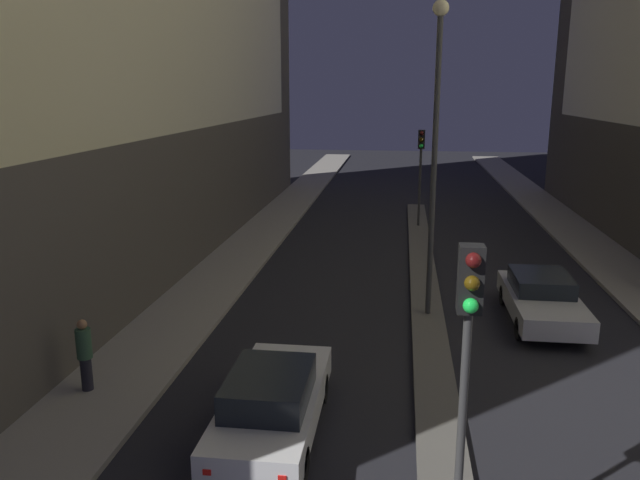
# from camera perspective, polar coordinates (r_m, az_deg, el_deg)

# --- Properties ---
(median_strip) EXTENTS (0.96, 31.41, 0.14)m
(median_strip) POSITION_cam_1_polar(r_m,az_deg,el_deg) (21.59, 9.56, -4.47)
(median_strip) COLOR #56544F
(median_strip) RESTS_ON ground
(traffic_light_near) EXTENTS (0.32, 0.42, 4.66)m
(traffic_light_near) POSITION_cam_1_polar(r_m,az_deg,el_deg) (8.50, 13.32, -8.66)
(traffic_light_near) COLOR #383838
(traffic_light_near) RESTS_ON median_strip
(traffic_light_mid) EXTENTS (0.32, 0.42, 4.66)m
(traffic_light_mid) POSITION_cam_1_polar(r_m,az_deg,el_deg) (30.62, 9.21, 7.58)
(traffic_light_mid) COLOR #383838
(traffic_light_mid) RESTS_ON median_strip
(street_lamp) EXTENTS (0.44, 0.44, 8.92)m
(street_lamp) POSITION_cam_1_polar(r_m,az_deg,el_deg) (18.06, 10.53, 10.12)
(street_lamp) COLOR #383838
(street_lamp) RESTS_ON median_strip
(car_left_lane) EXTENTS (1.79, 4.70, 1.48)m
(car_left_lane) POSITION_cam_1_polar(r_m,az_deg,el_deg) (12.67, -4.37, -14.54)
(car_left_lane) COLOR silver
(car_left_lane) RESTS_ON ground
(car_right_lane) EXTENTS (1.90, 4.60, 1.38)m
(car_right_lane) POSITION_cam_1_polar(r_m,az_deg,el_deg) (19.56, 19.60, -5.05)
(car_right_lane) COLOR #B2B2B7
(car_right_lane) RESTS_ON ground
(pedestrian_on_left_sidewalk) EXTENTS (0.34, 0.34, 1.67)m
(pedestrian_on_left_sidewalk) POSITION_cam_1_polar(r_m,az_deg,el_deg) (15.01, -20.72, -9.63)
(pedestrian_on_left_sidewalk) COLOR black
(pedestrian_on_left_sidewalk) RESTS_ON sidewalk_left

